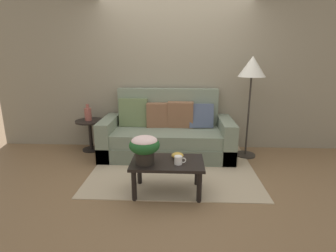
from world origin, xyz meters
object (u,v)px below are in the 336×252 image
Objects in this scene: couch at (167,135)px; potted_plant at (144,146)px; side_table at (90,130)px; table_vase at (88,114)px; coffee_table at (167,167)px; floor_lamp at (252,73)px; coffee_mug at (179,160)px; snack_bowl at (178,155)px.

couch is 1.40m from potted_plant.
table_vase is at bearing -175.37° from side_table.
potted_plant reaches higher than coffee_table.
floor_lamp is 5.71× the size of table_vase.
floor_lamp is 2.77m from table_vase.
coffee_table is at bearing 16.22° from potted_plant.
coffee_mug is (0.39, -0.00, -0.16)m from potted_plant.
floor_lamp is 2.15m from potted_plant.
table_vase is (-2.67, 0.15, -0.71)m from floor_lamp.
couch is at bearing 98.85° from snack_bowl.
potted_plant is (-0.19, -1.36, 0.28)m from couch.
couch is 14.22× the size of snack_bowl.
table_vase is at bearing 176.85° from floor_lamp.
snack_bowl is at bearing 94.36° from coffee_mug.
couch reaches higher than snack_bowl.
couch is 1.38m from coffee_mug.
snack_bowl is at bearing -81.15° from couch.
floor_lamp is 4.56× the size of potted_plant.
potted_plant is at bearing -163.78° from coffee_table.
side_table is 3.63× the size of snack_bowl.
table_vase is (-1.36, 0.13, 0.31)m from couch.
couch is 15.47× the size of coffee_mug.
table_vase is (-1.17, 1.49, 0.04)m from potted_plant.
coffee_mug is 2.17m from table_vase.
side_table is at bearing 139.15° from snack_bowl.
floor_lamp is at bearing -3.15° from table_vase.
floor_lamp is at bearing 41.89° from potted_plant.
couch is 1.40m from table_vase.
potted_plant is (-0.26, -0.08, 0.28)m from coffee_table.
floor_lamp is 11.79× the size of coffee_mug.
couch is 2.46× the size of coffee_table.
table_vase reaches higher than coffee_mug.
potted_plant is at bearing -52.00° from table_vase.
table_vase is at bearing 135.15° from coffee_table.
coffee_table is at bearing -141.96° from snack_bowl.
table_vase is at bearing 139.43° from snack_bowl.
table_vase is (-1.55, 1.33, 0.21)m from snack_bowl.
table_vase is (-0.01, -0.00, 0.28)m from side_table.
coffee_table is 2.44× the size of potted_plant.
coffee_table is 0.19m from snack_bowl.
snack_bowl is (1.53, -1.33, 0.07)m from side_table.
couch reaches higher than table_vase.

